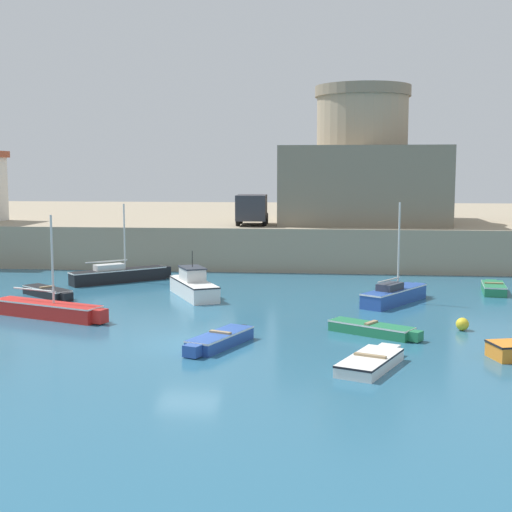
{
  "coord_description": "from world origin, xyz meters",
  "views": [
    {
      "loc": [
        5.66,
        -27.72,
        6.96
      ],
      "look_at": [
        1.38,
        13.23,
        2.0
      ],
      "focal_mm": 50.0,
      "sensor_mm": 36.0,
      "label": 1
    }
  ],
  "objects": [
    {
      "name": "sailboat_blue_0",
      "position": [
        9.1,
        9.81,
        0.48
      ],
      "size": [
        3.85,
        5.21,
        5.31
      ],
      "color": "#284C9E",
      "rests_on": "ground"
    },
    {
      "name": "ground_plane",
      "position": [
        0.0,
        0.0,
        0.0
      ],
      "size": [
        200.0,
        200.0,
        0.0
      ],
      "primitive_type": "plane",
      "color": "#28607F"
    },
    {
      "name": "fortress",
      "position": [
        8.0,
        27.81,
        6.72
      ],
      "size": [
        12.09,
        12.09,
        10.26
      ],
      "color": "gray",
      "rests_on": "quay_seawall"
    },
    {
      "name": "dinghy_black_1",
      "position": [
        -9.84,
        9.75,
        0.28
      ],
      "size": [
        3.71,
        3.15,
        0.58
      ],
      "color": "black",
      "rests_on": "ground"
    },
    {
      "name": "dinghy_green_3",
      "position": [
        7.53,
        2.32,
        0.27
      ],
      "size": [
        3.92,
        2.9,
        0.56
      ],
      "color": "#237A4C",
      "rests_on": "ground"
    },
    {
      "name": "dinghy_blue_2",
      "position": [
        1.32,
        -0.36,
        0.29
      ],
      "size": [
        2.39,
        4.09,
        0.6
      ],
      "color": "#284C9E",
      "rests_on": "ground"
    },
    {
      "name": "dinghy_green_8",
      "position": [
        14.99,
        13.61,
        0.3
      ],
      "size": [
        1.6,
        3.59,
        0.62
      ],
      "color": "#237A4C",
      "rests_on": "ground"
    },
    {
      "name": "dinghy_white_4",
      "position": [
        7.17,
        -2.83,
        0.24
      ],
      "size": [
        2.63,
        4.15,
        0.51
      ],
      "color": "white",
      "rests_on": "ground"
    },
    {
      "name": "mooring_buoy",
      "position": [
        11.46,
        3.58,
        0.28
      ],
      "size": [
        0.56,
        0.56,
        0.56
      ],
      "primitive_type": "sphere",
      "color": "yellow",
      "rests_on": "ground"
    },
    {
      "name": "motorboat_white_9",
      "position": [
        -1.87,
        10.69,
        0.6
      ],
      "size": [
        3.6,
        5.58,
        2.55
      ],
      "color": "white",
      "rests_on": "ground"
    },
    {
      "name": "quay_seawall",
      "position": [
        0.0,
        40.29,
        1.51
      ],
      "size": [
        120.0,
        40.0,
        3.02
      ],
      "primitive_type": "cube",
      "color": "gray",
      "rests_on": "ground"
    },
    {
      "name": "sailboat_red_6",
      "position": [
        -7.58,
        4.29,
        0.42
      ],
      "size": [
        6.29,
        3.16,
        4.9
      ],
      "color": "red",
      "rests_on": "ground"
    },
    {
      "name": "truck_on_quay",
      "position": [
        0.02,
        23.53,
        4.24
      ],
      "size": [
        2.31,
        4.38,
        2.2
      ],
      "color": "#333338",
      "rests_on": "quay_seawall"
    },
    {
      "name": "sailboat_black_7",
      "position": [
        -7.43,
        15.21,
        0.5
      ],
      "size": [
        5.6,
        4.89,
        4.9
      ],
      "color": "black",
      "rests_on": "ground"
    }
  ]
}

